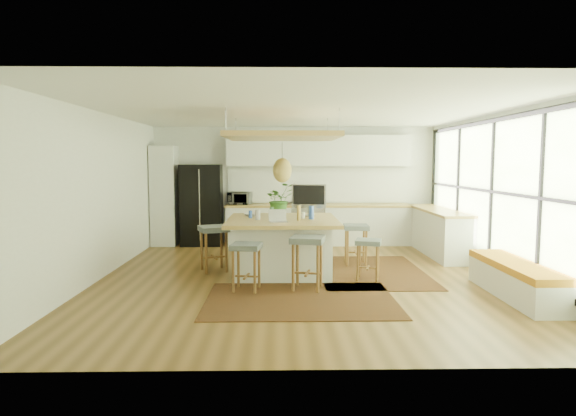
{
  "coord_description": "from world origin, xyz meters",
  "views": [
    {
      "loc": [
        -0.36,
        -7.69,
        1.89
      ],
      "look_at": [
        -0.2,
        0.5,
        1.1
      ],
      "focal_mm": 29.8,
      "sensor_mm": 36.0,
      "label": 1
    }
  ],
  "objects_px": {
    "stool_near_right": "(307,266)",
    "monitor": "(309,202)",
    "island_plant": "(279,202)",
    "stool_right_front": "(368,258)",
    "microwave": "(240,197)",
    "island": "(282,246)",
    "stool_right_back": "(356,246)",
    "stool_near_left": "(246,267)",
    "fridge": "(202,204)",
    "stool_left_side": "(214,251)",
    "laptop": "(278,215)"
  },
  "relations": [
    {
      "from": "stool_near_right",
      "to": "monitor",
      "type": "relative_size",
      "value": 1.27
    },
    {
      "from": "island_plant",
      "to": "stool_right_front",
      "type": "bearing_deg",
      "value": -39.17
    },
    {
      "from": "microwave",
      "to": "island_plant",
      "type": "relative_size",
      "value": 0.87
    },
    {
      "from": "microwave",
      "to": "monitor",
      "type": "bearing_deg",
      "value": -50.12
    },
    {
      "from": "island",
      "to": "stool_right_back",
      "type": "relative_size",
      "value": 2.49
    },
    {
      "from": "stool_near_left",
      "to": "monitor",
      "type": "xyz_separation_m",
      "value": [
        1.01,
        1.54,
        0.83
      ]
    },
    {
      "from": "stool_right_back",
      "to": "monitor",
      "type": "height_order",
      "value": "monitor"
    },
    {
      "from": "fridge",
      "to": "stool_right_front",
      "type": "relative_size",
      "value": 2.78
    },
    {
      "from": "stool_near_left",
      "to": "microwave",
      "type": "relative_size",
      "value": 1.39
    },
    {
      "from": "stool_right_front",
      "to": "stool_right_back",
      "type": "relative_size",
      "value": 0.89
    },
    {
      "from": "stool_right_front",
      "to": "stool_left_side",
      "type": "bearing_deg",
      "value": 164.67
    },
    {
      "from": "stool_right_back",
      "to": "fridge",
      "type": "bearing_deg",
      "value": 144.81
    },
    {
      "from": "laptop",
      "to": "island_plant",
      "type": "relative_size",
      "value": 0.53
    },
    {
      "from": "stool_left_side",
      "to": "stool_near_right",
      "type": "bearing_deg",
      "value": -38.73
    },
    {
      "from": "stool_near_right",
      "to": "island_plant",
      "type": "bearing_deg",
      "value": 103.65
    },
    {
      "from": "stool_right_front",
      "to": "microwave",
      "type": "distance_m",
      "value": 4.18
    },
    {
      "from": "fridge",
      "to": "stool_left_side",
      "type": "height_order",
      "value": "fridge"
    },
    {
      "from": "fridge",
      "to": "microwave",
      "type": "relative_size",
      "value": 3.61
    },
    {
      "from": "stool_near_left",
      "to": "monitor",
      "type": "bearing_deg",
      "value": 56.79
    },
    {
      "from": "stool_near_left",
      "to": "microwave",
      "type": "distance_m",
      "value": 4.08
    },
    {
      "from": "microwave",
      "to": "island_plant",
      "type": "bearing_deg",
      "value": -58.34
    },
    {
      "from": "stool_right_back",
      "to": "island_plant",
      "type": "distance_m",
      "value": 1.62
    },
    {
      "from": "stool_near_left",
      "to": "laptop",
      "type": "height_order",
      "value": "laptop"
    },
    {
      "from": "island",
      "to": "stool_right_front",
      "type": "relative_size",
      "value": 2.8
    },
    {
      "from": "fridge",
      "to": "laptop",
      "type": "bearing_deg",
      "value": -63.44
    },
    {
      "from": "stool_near_left",
      "to": "laptop",
      "type": "relative_size",
      "value": 2.29
    },
    {
      "from": "monitor",
      "to": "stool_near_left",
      "type": "bearing_deg",
      "value": -109.21
    },
    {
      "from": "stool_near_left",
      "to": "stool_right_front",
      "type": "bearing_deg",
      "value": 17.49
    },
    {
      "from": "stool_left_side",
      "to": "stool_right_back",
      "type": "bearing_deg",
      "value": 10.24
    },
    {
      "from": "stool_near_left",
      "to": "stool_right_back",
      "type": "distance_m",
      "value": 2.59
    },
    {
      "from": "stool_near_left",
      "to": "laptop",
      "type": "bearing_deg",
      "value": 55.27
    },
    {
      "from": "stool_right_back",
      "to": "island_plant",
      "type": "relative_size",
      "value": 1.28
    },
    {
      "from": "laptop",
      "to": "stool_right_back",
      "type": "bearing_deg",
      "value": 26.63
    },
    {
      "from": "island",
      "to": "stool_right_front",
      "type": "bearing_deg",
      "value": -23.01
    },
    {
      "from": "stool_right_back",
      "to": "island_plant",
      "type": "xyz_separation_m",
      "value": [
        -1.41,
        -0.01,
        0.8
      ]
    },
    {
      "from": "stool_left_side",
      "to": "laptop",
      "type": "xyz_separation_m",
      "value": [
        1.12,
        -0.62,
        0.7
      ]
    },
    {
      "from": "monitor",
      "to": "stool_near_right",
      "type": "bearing_deg",
      "value": -80.24
    },
    {
      "from": "island_plant",
      "to": "monitor",
      "type": "bearing_deg",
      "value": -22.01
    },
    {
      "from": "stool_right_front",
      "to": "monitor",
      "type": "distance_m",
      "value": 1.54
    },
    {
      "from": "island",
      "to": "laptop",
      "type": "height_order",
      "value": "laptop"
    },
    {
      "from": "stool_right_front",
      "to": "microwave",
      "type": "xyz_separation_m",
      "value": [
        -2.32,
        3.39,
        0.74
      ]
    },
    {
      "from": "stool_near_right",
      "to": "stool_right_back",
      "type": "relative_size",
      "value": 1.08
    },
    {
      "from": "monitor",
      "to": "island_plant",
      "type": "bearing_deg",
      "value": 172.0
    },
    {
      "from": "stool_near_right",
      "to": "laptop",
      "type": "distance_m",
      "value": 1.03
    },
    {
      "from": "fridge",
      "to": "stool_near_left",
      "type": "relative_size",
      "value": 2.6
    },
    {
      "from": "island",
      "to": "island_plant",
      "type": "xyz_separation_m",
      "value": [
        -0.05,
        0.57,
        0.69
      ]
    },
    {
      "from": "stool_right_front",
      "to": "monitor",
      "type": "xyz_separation_m",
      "value": [
        -0.89,
        0.94,
        0.83
      ]
    },
    {
      "from": "microwave",
      "to": "fridge",
      "type": "bearing_deg",
      "value": -170.64
    },
    {
      "from": "fridge",
      "to": "stool_left_side",
      "type": "distance_m",
      "value": 2.83
    },
    {
      "from": "island_plant",
      "to": "fridge",
      "type": "bearing_deg",
      "value": 128.23
    }
  ]
}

